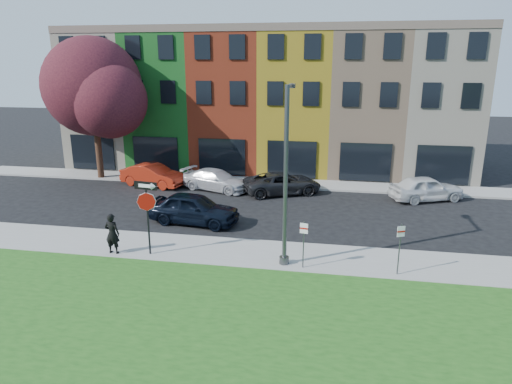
% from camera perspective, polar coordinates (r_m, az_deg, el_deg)
% --- Properties ---
extents(ground, '(120.00, 120.00, 0.00)m').
position_cam_1_polar(ground, '(17.26, -1.24, -11.93)').
color(ground, black).
rests_on(ground, ground).
extents(sidewalk_near, '(40.00, 3.00, 0.12)m').
position_cam_1_polar(sidewalk_near, '(19.68, 6.28, -8.15)').
color(sidewalk_near, gray).
rests_on(sidewalk_near, ground).
extents(sidewalk_far, '(40.00, 2.40, 0.12)m').
position_cam_1_polar(sidewalk_far, '(31.58, -1.22, 1.31)').
color(sidewalk_far, gray).
rests_on(sidewalk_far, ground).
extents(rowhouse_block, '(30.00, 10.12, 10.00)m').
position_cam_1_polar(rowhouse_block, '(36.68, 1.46, 11.19)').
color(rowhouse_block, beige).
rests_on(rowhouse_block, ground).
extents(stop_sign, '(1.05, 0.17, 3.21)m').
position_cam_1_polar(stop_sign, '(19.52, -13.51, -1.37)').
color(stop_sign, black).
rests_on(stop_sign, sidewalk_near).
extents(man, '(0.68, 0.47, 1.78)m').
position_cam_1_polar(man, '(20.48, -17.53, -4.98)').
color(man, black).
rests_on(man, sidewalk_near).
extents(sedan_near, '(3.09, 5.17, 1.60)m').
position_cam_1_polar(sedan_near, '(23.69, -7.78, -2.04)').
color(sedan_near, black).
rests_on(sedan_near, ground).
extents(parked_car_red, '(3.68, 5.21, 1.47)m').
position_cam_1_polar(parked_car_red, '(31.34, -12.74, 2.07)').
color(parked_car_red, maroon).
rests_on(parked_car_red, ground).
extents(parked_car_silver, '(4.48, 5.65, 1.33)m').
position_cam_1_polar(parked_car_silver, '(29.74, -5.02, 1.52)').
color(parked_car_silver, '#BAB9BF').
rests_on(parked_car_silver, ground).
extents(parked_car_dark, '(5.90, 6.57, 1.36)m').
position_cam_1_polar(parked_car_dark, '(28.82, 3.31, 1.11)').
color(parked_car_dark, black).
rests_on(parked_car_dark, ground).
extents(parked_car_white, '(4.88, 5.66, 1.50)m').
position_cam_1_polar(parked_car_white, '(29.20, 20.51, 0.44)').
color(parked_car_white, silver).
rests_on(parked_car_white, ground).
extents(street_lamp, '(0.40, 2.58, 7.15)m').
position_cam_1_polar(street_lamp, '(17.94, 3.80, 1.92)').
color(street_lamp, '#424547').
rests_on(street_lamp, sidewalk_near).
extents(parking_sign_a, '(0.32, 0.11, 1.95)m').
position_cam_1_polar(parking_sign_a, '(18.16, 5.97, -5.83)').
color(parking_sign_a, '#424547').
rests_on(parking_sign_a, sidewalk_near).
extents(parking_sign_b, '(0.30, 0.16, 2.07)m').
position_cam_1_polar(parking_sign_b, '(18.32, 17.55, -6.11)').
color(parking_sign_b, '#424547').
rests_on(parking_sign_b, sidewalk_near).
extents(tree_purple, '(7.94, 6.94, 9.63)m').
position_cam_1_polar(tree_purple, '(33.51, -19.48, 12.04)').
color(tree_purple, black).
rests_on(tree_purple, sidewalk_far).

